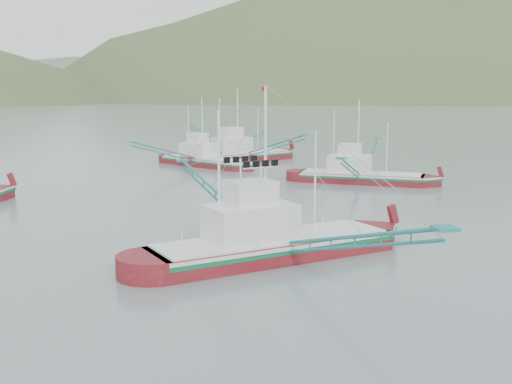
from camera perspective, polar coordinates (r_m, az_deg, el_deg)
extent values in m
plane|color=slate|center=(34.21, 2.18, -6.92)|extent=(1200.00, 1200.00, 0.00)
cube|color=maroon|center=(36.34, 1.47, -5.62)|extent=(14.67, 7.73, 1.89)
cube|color=silver|center=(36.14, 1.48, -4.39)|extent=(14.42, 7.72, 0.21)
cube|color=#0E653A|center=(36.20, 1.48, -4.75)|extent=(14.42, 7.74, 0.21)
cube|color=silver|center=(36.09, 1.48, -4.10)|extent=(13.93, 7.34, 0.11)
cube|color=silver|center=(35.19, -0.50, -2.79)|extent=(5.40, 4.27, 2.08)
cube|color=silver|center=(34.86, -0.50, -0.06)|extent=(2.95, 2.70, 1.32)
cylinder|color=white|center=(35.11, 0.84, 2.50)|extent=(0.15, 0.15, 8.51)
cylinder|color=white|center=(33.87, -3.31, 1.14)|extent=(0.13, 0.13, 7.23)
cylinder|color=white|center=(37.04, 5.27, 0.83)|extent=(0.11, 0.11, 5.95)
cube|color=maroon|center=(64.94, 9.33, 0.95)|extent=(12.16, 9.05, 1.63)
cube|color=silver|center=(64.84, 9.35, 1.55)|extent=(11.98, 8.98, 0.18)
cube|color=#0E653A|center=(64.87, 9.35, 1.37)|extent=(11.99, 9.00, 0.18)
cube|color=silver|center=(64.82, 9.35, 1.69)|extent=(11.55, 8.60, 0.10)
cube|color=silver|center=(64.91, 8.31, 2.49)|extent=(4.83, 4.32, 1.79)
cube|color=silver|center=(64.75, 8.34, 3.78)|extent=(2.74, 2.62, 1.14)
cylinder|color=white|center=(64.50, 9.08, 4.90)|extent=(0.13, 0.13, 7.33)
cylinder|color=white|center=(64.98, 6.94, 4.50)|extent=(0.11, 0.11, 6.23)
cylinder|color=white|center=(64.20, 11.57, 3.82)|extent=(0.10, 0.10, 5.13)
cube|color=maroon|center=(82.56, -1.37, 2.89)|extent=(14.03, 9.01, 1.83)
cube|color=silver|center=(82.47, -1.37, 3.42)|extent=(13.81, 8.96, 0.20)
cube|color=#0E653A|center=(82.50, -1.37, 3.26)|extent=(13.82, 8.98, 0.20)
cube|color=silver|center=(82.45, -1.37, 3.55)|extent=(13.33, 8.56, 0.11)
cube|color=silver|center=(81.57, -2.16, 4.16)|extent=(5.38, 4.56, 2.02)
cube|color=silver|center=(81.44, -2.17, 5.32)|extent=(3.00, 2.82, 1.28)
cylinder|color=white|center=(81.87, -1.65, 6.37)|extent=(0.15, 0.15, 8.25)
cylinder|color=white|center=(80.35, -3.25, 5.86)|extent=(0.13, 0.13, 7.01)
cylinder|color=white|center=(83.83, 0.16, 5.60)|extent=(0.11, 0.11, 5.77)
cube|color=maroon|center=(77.73, -4.54, 2.43)|extent=(9.85, 11.77, 1.63)
cube|color=silver|center=(77.64, -4.54, 2.94)|extent=(9.76, 11.61, 0.18)
cube|color=#0E653A|center=(77.67, -4.54, 2.79)|extent=(9.77, 11.62, 0.18)
cube|color=silver|center=(77.63, -4.55, 3.06)|extent=(9.36, 11.18, 0.10)
cube|color=silver|center=(78.41, -5.18, 3.74)|extent=(4.51, 4.82, 1.79)
cube|color=silver|center=(78.28, -5.19, 4.81)|extent=(2.70, 2.77, 1.14)
cylinder|color=white|center=(77.60, -4.79, 5.74)|extent=(0.13, 0.13, 7.33)
cylinder|color=white|center=(79.41, -6.02, 5.41)|extent=(0.11, 0.11, 6.23)
cylinder|color=white|center=(75.66, -3.28, 4.83)|extent=(0.10, 0.10, 5.13)
ellipsoid|color=#42582D|center=(524.38, 15.97, 8.06)|extent=(684.00, 432.00, 306.00)
ellipsoid|color=slate|center=(593.06, -8.85, 8.43)|extent=(960.00, 400.00, 240.00)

